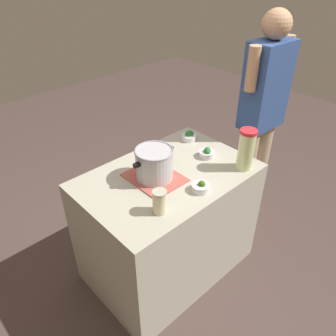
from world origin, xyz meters
TOP-DOWN VIEW (x-y plane):
  - ground_plane at (0.00, 0.00)m, footprint 8.00×8.00m
  - counter_slab at (0.00, 0.00)m, footprint 1.13×0.75m
  - dish_cloth at (-0.09, 0.03)m, footprint 0.28×0.35m
  - cooking_pot at (-0.09, 0.03)m, footprint 0.31×0.24m
  - lemonade_pitcher at (0.41, -0.28)m, footprint 0.11×0.11m
  - mason_jar at (-0.27, -0.23)m, footprint 0.08×0.08m
  - broccoli_bowl_front at (0.42, 0.22)m, footprint 0.11×0.11m
  - broccoli_bowl_center at (0.34, -0.03)m, footprint 0.11×0.11m
  - broccoli_bowl_back at (0.03, -0.25)m, footprint 0.11×0.11m
  - person_cook at (0.93, -0.05)m, footprint 0.50×0.22m

SIDE VIEW (x-z plane):
  - ground_plane at x=0.00m, z-range 0.00..0.00m
  - counter_slab at x=0.00m, z-range 0.00..0.85m
  - dish_cloth at x=-0.09m, z-range 0.85..0.86m
  - broccoli_bowl_back at x=0.03m, z-range 0.84..0.91m
  - broccoli_bowl_front at x=0.42m, z-range 0.85..0.92m
  - broccoli_bowl_center at x=0.34m, z-range 0.85..0.92m
  - mason_jar at x=-0.27m, z-range 0.85..0.99m
  - person_cook at x=0.93m, z-range 0.09..1.83m
  - cooking_pot at x=-0.09m, z-range 0.86..1.06m
  - lemonade_pitcher at x=0.41m, z-range 0.85..1.13m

